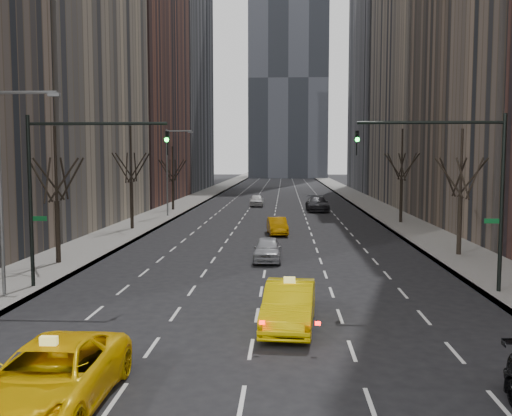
# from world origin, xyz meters

# --- Properties ---
(ground) EXTENTS (400.00, 400.00, 0.00)m
(ground) POSITION_xyz_m (0.00, 0.00, 0.00)
(ground) COLOR black
(ground) RESTS_ON ground
(sidewalk_left) EXTENTS (4.50, 320.00, 0.15)m
(sidewalk_left) POSITION_xyz_m (-12.25, 70.00, 0.07)
(sidewalk_left) COLOR slate
(sidewalk_left) RESTS_ON ground
(sidewalk_right) EXTENTS (4.50, 320.00, 0.15)m
(sidewalk_right) POSITION_xyz_m (12.25, 70.00, 0.07)
(sidewalk_right) COLOR slate
(sidewalk_right) RESTS_ON ground
(bld_left_far) EXTENTS (14.00, 28.00, 44.00)m
(bld_left_far) POSITION_xyz_m (-21.50, 66.00, 22.00)
(bld_left_far) COLOR brown
(bld_left_far) RESTS_ON ground
(bld_left_deep) EXTENTS (14.00, 30.00, 60.00)m
(bld_left_deep) POSITION_xyz_m (-21.50, 96.00, 30.00)
(bld_left_deep) COLOR #5E5E63
(bld_left_deep) RESTS_ON ground
(bld_right_far) EXTENTS (14.00, 28.00, 50.00)m
(bld_right_far) POSITION_xyz_m (21.50, 64.00, 25.00)
(bld_right_far) COLOR tan
(bld_right_far) RESTS_ON ground
(bld_right_deep) EXTENTS (14.00, 30.00, 58.00)m
(bld_right_deep) POSITION_xyz_m (21.50, 95.00, 29.00)
(bld_right_deep) COLOR #5E5E63
(bld_right_deep) RESTS_ON ground
(tree_lw_b) EXTENTS (3.36, 3.50, 7.82)m
(tree_lw_b) POSITION_xyz_m (-12.00, 18.00, 3.72)
(tree_lw_b) COLOR black
(tree_lw_b) RESTS_ON ground
(tree_lw_c) EXTENTS (3.36, 3.50, 8.74)m
(tree_lw_c) POSITION_xyz_m (-12.00, 34.00, 4.04)
(tree_lw_c) COLOR black
(tree_lw_c) RESTS_ON ground
(tree_lw_d) EXTENTS (3.36, 3.50, 7.36)m
(tree_lw_d) POSITION_xyz_m (-12.00, 52.00, 3.56)
(tree_lw_d) COLOR black
(tree_lw_d) RESTS_ON ground
(tree_rw_b) EXTENTS (3.36, 3.50, 7.82)m
(tree_rw_b) POSITION_xyz_m (12.00, 22.00, 3.72)
(tree_rw_b) COLOR black
(tree_rw_b) RESTS_ON ground
(tree_rw_c) EXTENTS (3.36, 3.50, 8.74)m
(tree_rw_c) POSITION_xyz_m (12.00, 40.00, 4.04)
(tree_rw_c) COLOR black
(tree_rw_c) RESTS_ON ground
(traffic_mast_left) EXTENTS (6.69, 0.39, 8.00)m
(traffic_mast_left) POSITION_xyz_m (-9.11, 12.00, 5.49)
(traffic_mast_left) COLOR black
(traffic_mast_left) RESTS_ON ground
(traffic_mast_right) EXTENTS (6.69, 0.39, 8.00)m
(traffic_mast_right) POSITION_xyz_m (9.11, 12.00, 5.49)
(traffic_mast_right) COLOR black
(traffic_mast_right) RESTS_ON ground
(streetlight_near) EXTENTS (2.83, 0.22, 9.00)m
(streetlight_near) POSITION_xyz_m (-10.84, 10.00, 5.62)
(streetlight_near) COLOR slate
(streetlight_near) RESTS_ON ground
(streetlight_far) EXTENTS (2.83, 0.22, 9.00)m
(streetlight_far) POSITION_xyz_m (-10.84, 45.00, 5.62)
(streetlight_far) COLOR slate
(streetlight_far) RESTS_ON ground
(taxi_suv) EXTENTS (2.73, 5.89, 1.64)m
(taxi_suv) POSITION_xyz_m (-4.65, -0.71, 0.82)
(taxi_suv) COLOR yellow
(taxi_suv) RESTS_ON ground
(taxi_sedan) EXTENTS (2.15, 5.14, 1.65)m
(taxi_sedan) POSITION_xyz_m (1.25, 6.43, 0.83)
(taxi_sedan) COLOR yellow
(taxi_sedan) RESTS_ON ground
(silver_sedan_ahead) EXTENTS (1.67, 4.13, 1.41)m
(silver_sedan_ahead) POSITION_xyz_m (0.05, 19.99, 0.70)
(silver_sedan_ahead) COLOR #A9ABB1
(silver_sedan_ahead) RESTS_ON ground
(far_taxi) EXTENTS (1.90, 4.28, 1.37)m
(far_taxi) POSITION_xyz_m (0.48, 31.85, 0.68)
(far_taxi) COLOR orange
(far_taxi) RESTS_ON ground
(far_suv_grey) EXTENTS (2.68, 6.05, 1.73)m
(far_suv_grey) POSITION_xyz_m (4.85, 52.31, 0.86)
(far_suv_grey) COLOR #28282D
(far_suv_grey) RESTS_ON ground
(far_car_white) EXTENTS (1.84, 4.36, 1.47)m
(far_car_white) POSITION_xyz_m (-2.52, 58.82, 0.74)
(far_car_white) COLOR silver
(far_car_white) RESTS_ON ground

